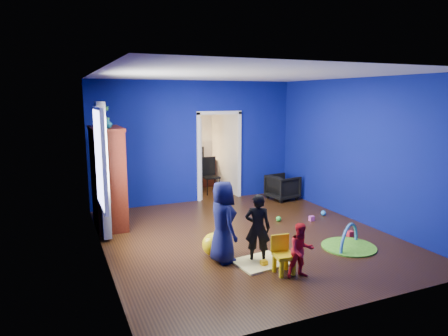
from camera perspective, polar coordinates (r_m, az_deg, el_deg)
name	(u,v)px	position (r m, az deg, el deg)	size (l,w,h in m)	color
floor	(246,236)	(7.45, 3.21, -9.72)	(5.00, 5.50, 0.01)	black
ceiling	(248,75)	(7.01, 3.45, 13.18)	(5.00, 5.50, 0.01)	white
wall_back	(196,142)	(9.60, -4.05, 3.71)	(5.00, 0.02, 2.90)	navy
wall_front	(354,192)	(4.83, 18.09, -3.34)	(5.00, 0.02, 2.90)	navy
wall_left	(101,168)	(6.38, -17.19, -0.06)	(0.02, 5.50, 2.90)	navy
wall_right	(358,151)	(8.49, 18.61, 2.34)	(0.02, 5.50, 2.90)	navy
alcove	(206,145)	(10.64, -2.54, 3.29)	(1.00, 1.75, 2.50)	silver
armchair	(283,187)	(10.02, 8.38, -2.72)	(0.66, 0.68, 0.62)	black
child_black	(258,228)	(6.23, 4.83, -8.53)	(0.39, 0.26, 1.08)	black
child_navy	(223,222)	(6.18, -0.18, -7.70)	(0.62, 0.40, 1.27)	#0E1134
toddler_red	(301,251)	(5.84, 10.95, -11.50)	(0.39, 0.30, 0.79)	red
vase	(107,123)	(7.63, -16.35, 6.18)	(0.18, 0.18, 0.18)	#0B555F
potted_plant	(103,116)	(8.14, -16.85, 7.16)	(0.23, 0.23, 0.41)	green
tv_armoire	(108,177)	(8.07, -16.23, -1.31)	(0.58, 1.14, 1.96)	#3F110A
crt_tv	(110,175)	(8.07, -15.96, -1.01)	(0.46, 0.70, 0.54)	silver
yellow_blanket	(260,262)	(6.34, 5.19, -13.27)	(0.75, 0.60, 0.03)	#F2E07A
hopper_ball	(214,244)	(6.53, -1.47, -10.87)	(0.38, 0.38, 0.38)	yellow
kid_chair	(284,257)	(5.97, 8.58, -12.45)	(0.28, 0.28, 0.50)	yellow
play_mat	(349,247)	(7.24, 17.39, -10.68)	(0.91, 0.91, 0.02)	#4AA224
toy_arch	(349,246)	(7.24, 17.39, -10.63)	(0.81, 0.81, 0.05)	#3F8CD8
window_left	(99,159)	(6.71, -17.44, 1.29)	(0.03, 0.95, 1.55)	white
curtain	(103,171)	(7.31, -16.88, -0.36)	(0.14, 0.42, 2.40)	slate
doorway	(219,157)	(9.86, -0.73, 1.57)	(1.16, 0.10, 2.10)	white
study_desk	(199,173)	(11.37, -3.64, -0.73)	(0.88, 0.44, 0.75)	#3D140A
desk_monitor	(197,153)	(11.38, -3.87, 2.21)	(0.40, 0.05, 0.32)	black
desk_lamp	(188,154)	(11.24, -5.12, 1.99)	(0.14, 0.14, 0.14)	#FFD88C
folding_chair	(211,176)	(10.47, -1.87, -1.20)	(0.40, 0.40, 0.92)	black
book_shelf	(197,115)	(11.27, -3.92, 7.60)	(0.88, 0.24, 0.04)	white
toy_0	(350,234)	(7.77, 17.56, -8.95)	(0.10, 0.08, 0.10)	red
toy_1	(323,213)	(8.92, 14.01, -6.24)	(0.11, 0.11, 0.11)	#2987E8
toy_2	(264,263)	(6.22, 5.72, -13.42)	(0.10, 0.08, 0.10)	yellow
toy_3	(279,219)	(8.34, 7.80, -7.19)	(0.11, 0.11, 0.11)	green
toy_4	(312,218)	(8.49, 12.41, -7.05)	(0.10, 0.08, 0.10)	#CB4CAB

